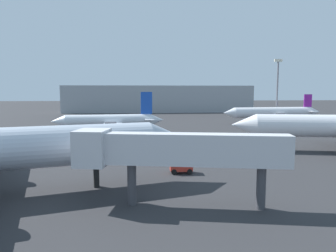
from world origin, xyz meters
TOP-DOWN VIEW (x-y plane):
  - airplane_far_left at (-3.35, 61.83)m, footprint 23.71×22.45m
  - airplane_far_right at (40.63, 79.57)m, footprint 29.53×17.02m
  - jet_bridge at (4.85, 17.80)m, footprint 16.48×5.40m
  - baggage_cart at (7.14, 27.46)m, footprint 2.43×1.42m
  - light_mast_right at (45.06, 87.41)m, footprint 2.40×0.50m
  - terminal_building at (11.78, 134.18)m, footprint 79.84×19.72m

SIDE VIEW (x-z plane):
  - baggage_cart at x=7.14m, z-range 0.11..1.41m
  - airplane_far_left at x=-3.35m, z-range -1.70..7.07m
  - airplane_far_right at x=40.63m, z-range -1.05..7.01m
  - jet_bridge at x=4.85m, z-range 1.42..7.31m
  - terminal_building at x=11.78m, z-range 0.00..11.29m
  - light_mast_right at x=45.06m, z-range 1.25..19.84m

